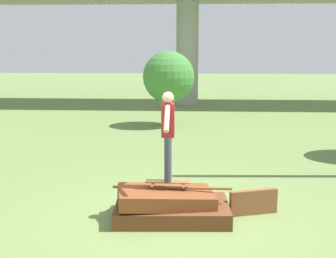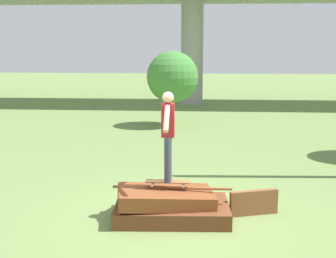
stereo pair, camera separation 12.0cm
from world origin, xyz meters
The scene contains 7 objects.
ground_plane centered at (0.00, 0.00, 0.00)m, with size 80.00×80.00×0.00m, color olive.
scrap_pile centered at (-0.04, -0.03, 0.24)m, with size 2.12×1.40×0.58m.
scrap_plank_loose centered at (1.47, 0.26, 0.23)m, with size 0.90×0.38×0.46m.
skateboard centered at (-0.07, 0.03, 0.66)m, with size 0.79×0.20×0.09m.
skater centered at (-0.07, 0.03, 1.59)m, with size 0.22×1.16×1.59m.
highway_overpass centered at (0.00, 15.73, 5.05)m, with size 44.00×4.63×5.73m.
tree_behind_right centered at (-0.59, 9.41, 1.84)m, with size 1.92×1.92×2.80m.
Camera 1 is at (0.38, -7.94, 3.09)m, focal length 50.00 mm.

